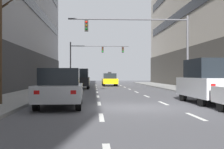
# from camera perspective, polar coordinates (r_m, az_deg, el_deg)

# --- Properties ---
(ground_plane) EXTENTS (120.00, 120.00, 0.00)m
(ground_plane) POSITION_cam_1_polar(r_m,az_deg,el_deg) (13.68, 4.62, -6.12)
(ground_plane) COLOR #515156
(lane_stripe_l1_s3) EXTENTS (0.16, 2.00, 0.01)m
(lane_stripe_l1_s3) POSITION_cam_1_polar(r_m,az_deg,el_deg) (10.58, -1.98, -7.90)
(lane_stripe_l1_s3) COLOR silver
(lane_stripe_l1_s3) RESTS_ON ground
(lane_stripe_l1_s4) EXTENTS (0.16, 2.00, 0.01)m
(lane_stripe_l1_s4) POSITION_cam_1_polar(r_m,az_deg,el_deg) (15.54, -2.40, -5.37)
(lane_stripe_l1_s4) COLOR silver
(lane_stripe_l1_s4) RESTS_ON ground
(lane_stripe_l1_s5) EXTENTS (0.16, 2.00, 0.01)m
(lane_stripe_l1_s5) POSITION_cam_1_polar(r_m,az_deg,el_deg) (20.53, -2.62, -4.07)
(lane_stripe_l1_s5) COLOR silver
(lane_stripe_l1_s5) RESTS_ON ground
(lane_stripe_l1_s6) EXTENTS (0.16, 2.00, 0.01)m
(lane_stripe_l1_s6) POSITION_cam_1_polar(r_m,az_deg,el_deg) (25.52, -2.75, -3.27)
(lane_stripe_l1_s6) COLOR silver
(lane_stripe_l1_s6) RESTS_ON ground
(lane_stripe_l1_s7) EXTENTS (0.16, 2.00, 0.01)m
(lane_stripe_l1_s7) POSITION_cam_1_polar(r_m,az_deg,el_deg) (30.51, -2.84, -2.74)
(lane_stripe_l1_s7) COLOR silver
(lane_stripe_l1_s7) RESTS_ON ground
(lane_stripe_l1_s8) EXTENTS (0.16, 2.00, 0.01)m
(lane_stripe_l1_s8) POSITION_cam_1_polar(r_m,az_deg,el_deg) (35.50, -2.91, -2.35)
(lane_stripe_l1_s8) COLOR silver
(lane_stripe_l1_s8) RESTS_ON ground
(lane_stripe_l1_s9) EXTENTS (0.16, 2.00, 0.01)m
(lane_stripe_l1_s9) POSITION_cam_1_polar(r_m,az_deg,el_deg) (40.50, -2.95, -2.06)
(lane_stripe_l1_s9) COLOR silver
(lane_stripe_l1_s9) RESTS_ON ground
(lane_stripe_l1_s10) EXTENTS (0.16, 2.00, 0.01)m
(lane_stripe_l1_s10) POSITION_cam_1_polar(r_m,az_deg,el_deg) (45.50, -2.99, -1.84)
(lane_stripe_l1_s10) COLOR silver
(lane_stripe_l1_s10) RESTS_ON ground
(lane_stripe_l2_s3) EXTENTS (0.16, 2.00, 0.01)m
(lane_stripe_l2_s3) POSITION_cam_1_polar(r_m,az_deg,el_deg) (11.14, 15.21, -7.50)
(lane_stripe_l2_s3) COLOR silver
(lane_stripe_l2_s3) RESTS_ON ground
(lane_stripe_l2_s4) EXTENTS (0.16, 2.00, 0.01)m
(lane_stripe_l2_s4) POSITION_cam_1_polar(r_m,az_deg,el_deg) (15.93, 9.47, -5.24)
(lane_stripe_l2_s4) COLOR silver
(lane_stripe_l2_s4) RESTS_ON ground
(lane_stripe_l2_s5) EXTENTS (0.16, 2.00, 0.01)m
(lane_stripe_l2_s5) POSITION_cam_1_polar(r_m,az_deg,el_deg) (20.82, 6.42, -4.01)
(lane_stripe_l2_s5) COLOR silver
(lane_stripe_l2_s5) RESTS_ON ground
(lane_stripe_l2_s6) EXTENTS (0.16, 2.00, 0.01)m
(lane_stripe_l2_s6) POSITION_cam_1_polar(r_m,az_deg,el_deg) (25.75, 4.54, -3.24)
(lane_stripe_l2_s6) COLOR silver
(lane_stripe_l2_s6) RESTS_ON ground
(lane_stripe_l2_s7) EXTENTS (0.16, 2.00, 0.01)m
(lane_stripe_l2_s7) POSITION_cam_1_polar(r_m,az_deg,el_deg) (30.71, 3.27, -2.72)
(lane_stripe_l2_s7) COLOR silver
(lane_stripe_l2_s7) RESTS_ON ground
(lane_stripe_l2_s8) EXTENTS (0.16, 2.00, 0.01)m
(lane_stripe_l2_s8) POSITION_cam_1_polar(r_m,az_deg,el_deg) (35.68, 2.35, -2.34)
(lane_stripe_l2_s8) COLOR silver
(lane_stripe_l2_s8) RESTS_ON ground
(lane_stripe_l2_s9) EXTENTS (0.16, 2.00, 0.01)m
(lane_stripe_l2_s9) POSITION_cam_1_polar(r_m,az_deg,el_deg) (40.65, 1.66, -2.06)
(lane_stripe_l2_s9) COLOR silver
(lane_stripe_l2_s9) RESTS_ON ground
(lane_stripe_l2_s10) EXTENTS (0.16, 2.00, 0.01)m
(lane_stripe_l2_s10) POSITION_cam_1_polar(r_m,az_deg,el_deg) (45.63, 1.11, -1.83)
(lane_stripe_l2_s10) COLOR silver
(lane_stripe_l2_s10) RESTS_ON ground
(car_driving_0) EXTENTS (2.04, 4.65, 1.72)m
(car_driving_0) POSITION_cam_1_polar(r_m,az_deg,el_deg) (13.84, -9.57, -2.52)
(car_driving_0) COLOR black
(car_driving_0) RESTS_ON ground
(car_driving_1) EXTENTS (1.80, 4.25, 2.05)m
(car_driving_1) POSITION_cam_1_polar(r_m,az_deg,el_deg) (31.63, -5.81, -0.80)
(car_driving_1) COLOR black
(car_driving_1) RESTS_ON ground
(taxi_driving_2) EXTENTS (1.92, 4.35, 1.79)m
(taxi_driving_2) POSITION_cam_1_polar(r_m,az_deg,el_deg) (39.06, -0.46, -0.98)
(taxi_driving_2) COLOR black
(taxi_driving_2) RESTS_ON ground
(car_parked_2) EXTENTS (2.01, 4.65, 2.24)m
(car_parked_2) POSITION_cam_1_polar(r_m,az_deg,el_deg) (16.25, 17.32, -1.22)
(car_parked_2) COLOR black
(car_parked_2) RESTS_ON ground
(traffic_signal_0) EXTENTS (9.23, 0.35, 5.85)m
(traffic_signal_0) POSITION_cam_1_polar(r_m,az_deg,el_deg) (23.85, 7.00, 6.87)
(traffic_signal_0) COLOR #4C4C51
(traffic_signal_0) RESTS_ON sidewalk_right
(traffic_signal_1) EXTENTS (8.51, 0.35, 6.01)m
(traffic_signal_1) POSITION_cam_1_polar(r_m,az_deg,el_deg) (44.66, -3.83, 3.75)
(traffic_signal_1) COLOR #4C4C51
(traffic_signal_1) RESTS_ON sidewalk_left
(pedestrian_0) EXTENTS (0.22, 0.53, 1.66)m
(pedestrian_0) POSITION_cam_1_polar(r_m,az_deg,el_deg) (26.10, 14.47, -0.79)
(pedestrian_0) COLOR black
(pedestrian_0) RESTS_ON sidewalk_right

